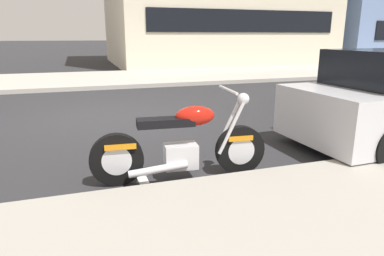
# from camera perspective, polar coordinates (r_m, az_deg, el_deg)

# --- Properties ---
(ground_plane) EXTENTS (260.00, 260.00, 0.00)m
(ground_plane) POSITION_cam_1_polar(r_m,az_deg,el_deg) (7.86, -12.97, 1.89)
(ground_plane) COLOR #28282B
(sidewalk_far_curb) EXTENTS (120.00, 5.00, 0.14)m
(sidewalk_far_curb) POSITION_cam_1_polar(r_m,az_deg,el_deg) (19.07, 23.73, 8.75)
(sidewalk_far_curb) COLOR #ADA89E
(sidewalk_far_curb) RESTS_ON ground
(parking_stall_stripe) EXTENTS (0.12, 2.20, 0.01)m
(parking_stall_stripe) POSITION_cam_1_polar(r_m,az_deg,el_deg) (4.60, -8.69, -7.20)
(parking_stall_stripe) COLOR silver
(parking_stall_stripe) RESTS_ON ground
(parked_motorcycle) EXTENTS (2.17, 0.62, 1.11)m
(parked_motorcycle) POSITION_cam_1_polar(r_m,az_deg,el_deg) (4.22, -1.56, -2.98)
(parked_motorcycle) COLOR black
(parked_motorcycle) RESTS_ON ground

